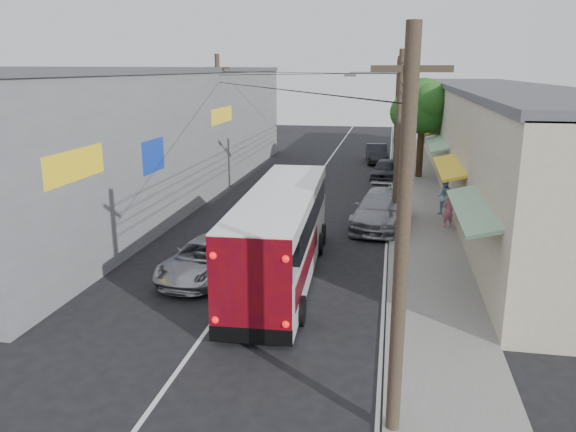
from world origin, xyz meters
name	(u,v)px	position (x,y,z in m)	size (l,w,h in m)	color
ground	(185,360)	(0.00, 0.00, 0.00)	(120.00, 120.00, 0.00)	black
sidewalk	(417,197)	(6.50, 20.00, 0.06)	(3.00, 80.00, 0.12)	slate
building_right	(498,140)	(10.99, 22.00, 3.15)	(7.09, 40.00, 6.25)	beige
building_left	(153,132)	(-8.50, 18.00, 3.65)	(7.20, 36.00, 7.25)	gray
utility_poles	(361,124)	(3.13, 20.33, 4.13)	(11.80, 45.28, 8.00)	#473828
street_tree	(424,108)	(6.87, 26.02, 4.67)	(4.40, 4.00, 6.60)	#3F2B19
coach_bus	(282,233)	(1.27, 6.30, 1.62)	(2.87, 10.93, 3.12)	white
jeepney	(205,259)	(-1.40, 5.77, 0.66)	(2.19, 4.75, 1.32)	#ABABB2
parked_suv	(382,209)	(4.60, 13.57, 0.82)	(2.31, 5.68, 1.65)	gray
parked_car_mid	(385,170)	(4.60, 24.98, 0.69)	(1.63, 4.06, 1.38)	#29282E
parked_car_far	(377,153)	(3.80, 32.04, 0.71)	(1.51, 4.33, 1.43)	black
pedestrian_near	(448,211)	(7.60, 13.59, 0.88)	(0.56, 0.37, 1.53)	#C66985
pedestrian_far	(444,196)	(7.60, 15.99, 1.02)	(0.88, 0.68, 1.81)	#97BBDC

